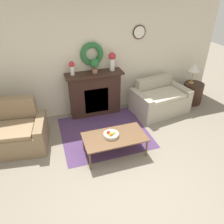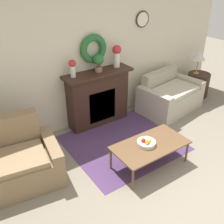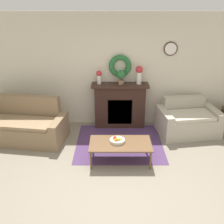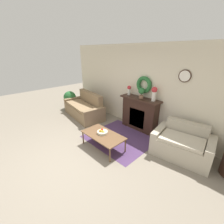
# 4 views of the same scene
# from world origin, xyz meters

# --- Properties ---
(ground_plane) EXTENTS (16.00, 16.00, 0.00)m
(ground_plane) POSITION_xyz_m (0.00, 0.00, 0.00)
(ground_plane) COLOR gray
(floor_rug) EXTENTS (1.88, 1.73, 0.01)m
(floor_rug) POSITION_xyz_m (0.07, 1.57, 0.00)
(floor_rug) COLOR #4C335B
(floor_rug) RESTS_ON ground_plane
(wall_back) EXTENTS (6.80, 0.19, 2.70)m
(wall_back) POSITION_xyz_m (0.01, 2.65, 1.36)
(wall_back) COLOR beige
(wall_back) RESTS_ON ground_plane
(fireplace) EXTENTS (1.35, 0.41, 1.09)m
(fireplace) POSITION_xyz_m (0.10, 2.44, 0.55)
(fireplace) COLOR #331E16
(fireplace) RESTS_ON ground_plane
(couch_left) EXTENTS (2.02, 1.15, 0.94)m
(couch_left) POSITION_xyz_m (-2.10, 1.76, 0.32)
(couch_left) COLOR #846B4C
(couch_left) RESTS_ON ground_plane
(loveseat_right) EXTENTS (1.46, 1.05, 0.81)m
(loveseat_right) POSITION_xyz_m (1.69, 2.05, 0.31)
(loveseat_right) COLOR #B2A893
(loveseat_right) RESTS_ON ground_plane
(coffee_table) EXTENTS (1.18, 0.63, 0.41)m
(coffee_table) POSITION_xyz_m (0.07, 0.85, 0.38)
(coffee_table) COLOR brown
(coffee_table) RESTS_ON ground_plane
(fruit_bowl) EXTENTS (0.29, 0.29, 0.12)m
(fruit_bowl) POSITION_xyz_m (0.01, 0.88, 0.45)
(fruit_bowl) COLOR beige
(fruit_bowl) RESTS_ON coffee_table
(vase_on_mantel_left) EXTENTS (0.13, 0.13, 0.32)m
(vase_on_mantel_left) POSITION_xyz_m (-0.39, 2.45, 1.28)
(vase_on_mantel_left) COLOR silver
(vase_on_mantel_left) RESTS_ON fireplace
(vase_on_mantel_right) EXTENTS (0.17, 0.17, 0.43)m
(vase_on_mantel_right) POSITION_xyz_m (0.55, 2.45, 1.34)
(vase_on_mantel_right) COLOR silver
(vase_on_mantel_right) RESTS_ON fireplace
(potted_plant_on_mantel) EXTENTS (0.20, 0.20, 0.33)m
(potted_plant_on_mantel) POSITION_xyz_m (0.12, 2.43, 1.29)
(potted_plant_on_mantel) COLOR #8E664C
(potted_plant_on_mantel) RESTS_ON fireplace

